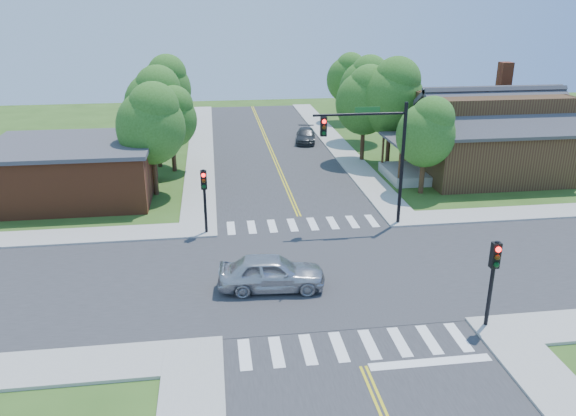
{
  "coord_description": "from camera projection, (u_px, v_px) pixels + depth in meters",
  "views": [
    {
      "loc": [
        -5.0,
        -23.95,
        12.52
      ],
      "look_at": [
        -1.26,
        3.34,
        2.2
      ],
      "focal_mm": 35.0,
      "sensor_mm": 36.0,
      "label": 1
    }
  ],
  "objects": [
    {
      "name": "road_ew",
      "position": [
        323.0,
        273.0,
        27.24
      ],
      "size": [
        90.0,
        10.0,
        0.04
      ],
      "primitive_type": "cube",
      "color": "#2D2D30",
      "rests_on": "ground"
    },
    {
      "name": "crosswalk_north",
      "position": [
        303.0,
        224.0,
        32.99
      ],
      "size": [
        8.85,
        2.0,
        0.01
      ],
      "color": "white",
      "rests_on": "ground"
    },
    {
      "name": "house_ne",
      "position": [
        488.0,
        132.0,
        41.21
      ],
      "size": [
        13.05,
        8.8,
        7.11
      ],
      "color": "#382013",
      "rests_on": "ground"
    },
    {
      "name": "tree_w_b",
      "position": [
        156.0,
        101.0,
        42.63
      ],
      "size": [
        4.65,
        4.42,
        7.91
      ],
      "color": "#382314",
      "rests_on": "ground"
    },
    {
      "name": "tree_bldg",
      "position": [
        172.0,
        116.0,
        41.8
      ],
      "size": [
        3.87,
        3.67,
        6.57
      ],
      "color": "#382314",
      "rests_on": "ground"
    },
    {
      "name": "signal_mast_ne",
      "position": [
        374.0,
        145.0,
        31.23
      ],
      "size": [
        5.3,
        0.42,
        7.2
      ],
      "color": "black",
      "rests_on": "ground"
    },
    {
      "name": "tree_w_a",
      "position": [
        152.0,
        122.0,
        36.39
      ],
      "size": [
        4.48,
        4.26,
        7.62
      ],
      "color": "#382314",
      "rests_on": "ground"
    },
    {
      "name": "tree_e_c",
      "position": [
        366.0,
        85.0,
        50.33
      ],
      "size": [
        4.65,
        4.42,
        7.91
      ],
      "color": "#382314",
      "rests_on": "ground"
    },
    {
      "name": "sidewalk_ne",
      "position": [
        482.0,
        168.0,
        43.91
      ],
      "size": [
        40.0,
        40.0,
        0.14
      ],
      "color": "#9E9B93",
      "rests_on": "ground"
    },
    {
      "name": "tree_e_d",
      "position": [
        348.0,
        77.0,
        58.95
      ],
      "size": [
        4.3,
        4.09,
        7.32
      ],
      "color": "#382314",
      "rests_on": "ground"
    },
    {
      "name": "intersection_patch",
      "position": [
        323.0,
        273.0,
        27.25
      ],
      "size": [
        10.2,
        10.2,
        0.06
      ],
      "primitive_type": "cube",
      "color": "#2D2D30",
      "rests_on": "ground"
    },
    {
      "name": "building_nw",
      "position": [
        74.0,
        170.0,
        37.03
      ],
      "size": [
        10.4,
        8.4,
        3.73
      ],
      "color": "brown",
      "rests_on": "ground"
    },
    {
      "name": "signal_pole_se",
      "position": [
        494.0,
        269.0,
        21.81
      ],
      "size": [
        0.34,
        0.42,
        3.8
      ],
      "color": "black",
      "rests_on": "ground"
    },
    {
      "name": "car_silver",
      "position": [
        272.0,
        273.0,
        25.45
      ],
      "size": [
        2.72,
        5.15,
        1.65
      ],
      "primitive_type": "imported",
      "rotation": [
        0.0,
        0.0,
        1.49
      ],
      "color": "#B7B9BE",
      "rests_on": "ground"
    },
    {
      "name": "stop_bar",
      "position": [
        430.0,
        363.0,
        20.52
      ],
      "size": [
        4.6,
        0.45,
        0.09
      ],
      "primitive_type": "cube",
      "color": "white",
      "rests_on": "ground"
    },
    {
      "name": "car_dgrey",
      "position": [
        306.0,
        136.0,
        51.69
      ],
      "size": [
        3.24,
        4.87,
        1.24
      ],
      "primitive_type": "imported",
      "rotation": [
        0.0,
        0.0,
        -0.18
      ],
      "color": "#303235",
      "rests_on": "ground"
    },
    {
      "name": "tree_e_b",
      "position": [
        393.0,
        95.0,
        43.24
      ],
      "size": [
        4.98,
        4.73,
        8.47
      ],
      "color": "#382314",
      "rests_on": "ground"
    },
    {
      "name": "sidewalk_nw",
      "position": [
        62.0,
        185.0,
        39.89
      ],
      "size": [
        40.0,
        40.0,
        0.14
      ],
      "color": "#9E9B93",
      "rests_on": "ground"
    },
    {
      "name": "tree_e_a",
      "position": [
        427.0,
        131.0,
        36.89
      ],
      "size": [
        3.91,
        3.71,
        6.65
      ],
      "color": "#382314",
      "rests_on": "ground"
    },
    {
      "name": "tree_house",
      "position": [
        366.0,
        99.0,
        44.19
      ],
      "size": [
        4.58,
        4.35,
        7.78
      ],
      "color": "#382314",
      "rests_on": "ground"
    },
    {
      "name": "ground",
      "position": [
        323.0,
        273.0,
        27.25
      ],
      "size": [
        100.0,
        100.0,
        0.0
      ],
      "primitive_type": "plane",
      "color": "#305119",
      "rests_on": "ground"
    },
    {
      "name": "tree_w_d",
      "position": [
        171.0,
        82.0,
        58.59
      ],
      "size": [
        3.89,
        3.7,
        6.61
      ],
      "color": "#382314",
      "rests_on": "ground"
    },
    {
      "name": "centerline",
      "position": [
        323.0,
        272.0,
        27.24
      ],
      "size": [
        0.3,
        90.0,
        0.01
      ],
      "color": "gold",
      "rests_on": "ground"
    },
    {
      "name": "road_ns",
      "position": [
        323.0,
        273.0,
        27.25
      ],
      "size": [
        10.0,
        90.0,
        0.04
      ],
      "primitive_type": "cube",
      "color": "#2D2D30",
      "rests_on": "ground"
    },
    {
      "name": "crosswalk_south",
      "position": [
        354.0,
        345.0,
        21.48
      ],
      "size": [
        8.85,
        2.0,
        0.01
      ],
      "color": "white",
      "rests_on": "ground"
    },
    {
      "name": "signal_pole_nw",
      "position": [
        204.0,
        190.0,
        30.78
      ],
      "size": [
        0.34,
        0.42,
        3.8
      ],
      "color": "black",
      "rests_on": "ground"
    },
    {
      "name": "tree_w_c",
      "position": [
        166.0,
        85.0,
        50.38
      ],
      "size": [
        4.68,
        4.44,
        7.95
      ],
      "color": "#382314",
      "rests_on": "ground"
    }
  ]
}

